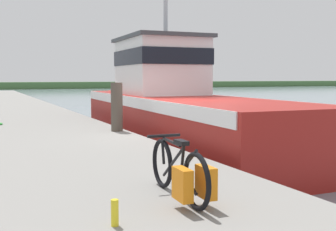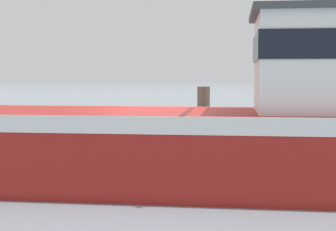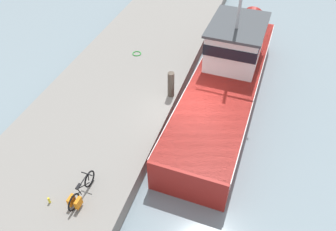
# 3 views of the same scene
# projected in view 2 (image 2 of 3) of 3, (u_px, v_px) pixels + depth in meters

# --- Properties ---
(ground_plane) EXTENTS (320.00, 320.00, 0.00)m
(ground_plane) POSITION_uv_depth(u_px,v_px,m) (158.00, 178.00, 11.47)
(ground_plane) COLOR gray
(dock_pier) EXTENTS (6.27, 80.00, 0.73)m
(dock_pier) POSITION_uv_depth(u_px,v_px,m) (172.00, 139.00, 15.56)
(dock_pier) COLOR gray
(dock_pier) RESTS_ON ground_plane
(fishing_boat_main) EXTENTS (3.49, 14.38, 8.10)m
(fishing_boat_main) POSITION_uv_depth(u_px,v_px,m) (296.00, 128.00, 10.05)
(fishing_boat_main) COLOR maroon
(fishing_boat_main) RESTS_ON ground_plane
(mooring_post) EXTENTS (0.31, 0.31, 1.29)m
(mooring_post) POSITION_uv_depth(u_px,v_px,m) (204.00, 113.00, 12.57)
(mooring_post) COLOR #51473D
(mooring_post) RESTS_ON dock_pier
(hose_coil) EXTENTS (0.50, 0.50, 0.05)m
(hose_coil) POSITION_uv_depth(u_px,v_px,m) (304.00, 127.00, 15.28)
(hose_coil) COLOR green
(hose_coil) RESTS_ON dock_pier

